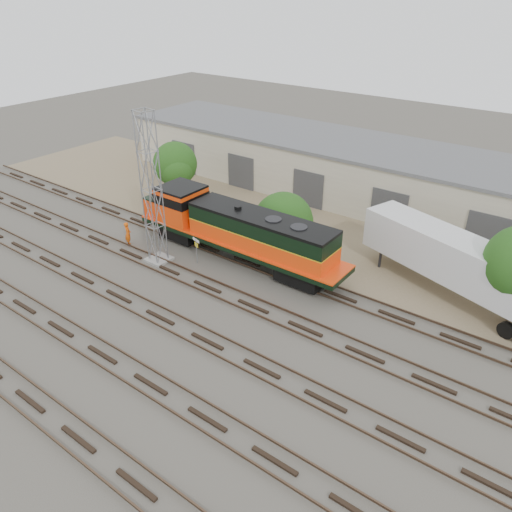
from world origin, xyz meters
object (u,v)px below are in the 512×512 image
Objects in this scene: signal_tower at (152,193)px; worker at (128,234)px; semi_trailer at (461,263)px; locomotive at (235,229)px.

worker is at bearing 174.72° from signal_tower.
locomotive is at bearing -144.86° from semi_trailer.
signal_tower is 21.55m from semi_trailer.
signal_tower reaches higher than locomotive.
semi_trailer is (19.65, 8.37, -2.83)m from signal_tower.
signal_tower is 0.81× the size of semi_trailer.
signal_tower is at bearing -138.47° from semi_trailer.
worker is 0.14× the size of semi_trailer.
signal_tower is 5.67× the size of worker.
semi_trailer is at bearing 23.06° from signal_tower.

